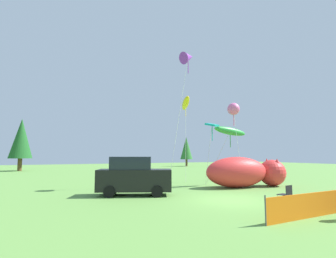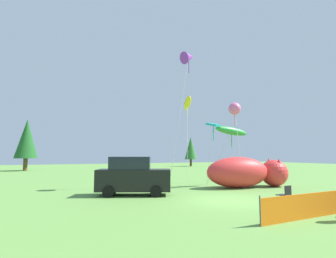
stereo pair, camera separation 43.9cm
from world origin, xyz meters
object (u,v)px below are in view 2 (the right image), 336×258
kite_teal_diamond (213,126)px  kite_purple_delta (189,58)px  inflatable_cat (246,173)px  kite_green_fish (231,131)px  folding_chair (285,193)px  kite_pink_octopus (235,109)px  parked_car (133,176)px  kite_yellow_hero (187,103)px

kite_teal_diamond → kite_purple_delta: size_ratio=0.47×
inflatable_cat → kite_green_fish: 3.50m
kite_green_fish → kite_teal_diamond: bearing=142.6°
folding_chair → kite_green_fish: (2.43, 7.21, 3.78)m
kite_pink_octopus → parked_car: bearing=-176.0°
kite_yellow_hero → kite_green_fish: (1.09, -5.23, -3.11)m
kite_yellow_hero → kite_teal_diamond: size_ratio=1.60×
parked_car → inflatable_cat: parked_car is taller
kite_yellow_hero → inflatable_cat: bearing=-77.9°
kite_purple_delta → kite_green_fish: kite_purple_delta is taller
parked_car → inflatable_cat: size_ratio=0.69×
kite_pink_octopus → folding_chair: bearing=-108.7°
inflatable_cat → kite_pink_octopus: 4.96m
parked_car → inflatable_cat: (8.81, 0.12, -0.08)m
folding_chair → kite_purple_delta: kite_purple_delta is taller
inflatable_cat → parked_car: bearing=-170.0°
kite_teal_diamond → kite_purple_delta: 5.77m
parked_car → folding_chair: 8.44m
kite_purple_delta → kite_green_fish: size_ratio=2.24×
kite_purple_delta → kite_yellow_hero: bearing=62.6°
kite_yellow_hero → kite_green_fish: bearing=-78.2°
parked_car → kite_teal_diamond: size_ratio=0.92×
inflatable_cat → kite_teal_diamond: 4.53m
kite_teal_diamond → kite_purple_delta: bearing=-175.8°
parked_car → folding_chair: bearing=-20.1°
kite_yellow_hero → kite_purple_delta: bearing=-117.4°
inflatable_cat → kite_purple_delta: bearing=161.7°
folding_chair → inflatable_cat: 6.57m
kite_pink_octopus → kite_green_fish: size_ratio=1.34×
parked_car → kite_teal_diamond: 8.53m
kite_teal_diamond → kite_green_fish: (1.13, -0.87, -0.48)m
inflatable_cat → kite_green_fish: kite_green_fish is taller
inflatable_cat → kite_teal_diamond: bearing=133.3°
folding_chair → kite_green_fish: 8.49m
folding_chair → kite_yellow_hero: size_ratio=0.11×
kite_pink_octopus → inflatable_cat: bearing=-38.6°
inflatable_cat → kite_green_fish: size_ratio=1.40×
parked_car → kite_yellow_hero: 11.75m
kite_purple_delta → parked_car: bearing=-157.7°
kite_teal_diamond → parked_car: bearing=-163.1°
parked_car → kite_pink_octopus: size_ratio=0.72×
parked_car → kite_purple_delta: (5.06, 2.07, 8.94)m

